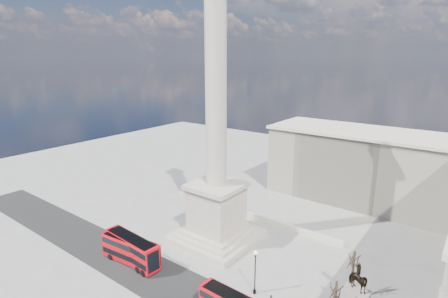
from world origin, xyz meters
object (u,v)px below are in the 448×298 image
nelsons_column (216,172)px  red_bus_b (131,250)px  victorian_lamp (255,269)px  red_bus_a (132,249)px

nelsons_column → red_bus_b: (-6.04, -14.81, -10.59)m
red_bus_b → victorian_lamp: size_ratio=1.64×
victorian_lamp → nelsons_column: bearing=147.0°
red_bus_b → victorian_lamp: (20.08, 5.69, 1.66)m
red_bus_a → victorian_lamp: size_ratio=1.68×
red_bus_a → victorian_lamp: victorian_lamp is taller
nelsons_column → red_bus_a: size_ratio=4.37×
nelsons_column → red_bus_b: bearing=-112.2°
victorian_lamp → red_bus_b: bearing=-164.2°
nelsons_column → red_bus_a: nelsons_column is taller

